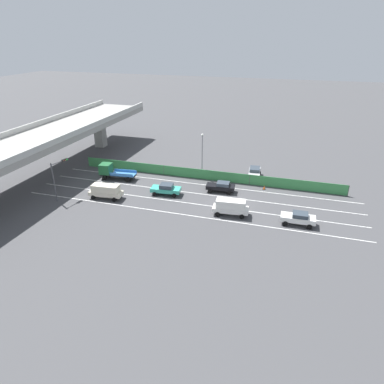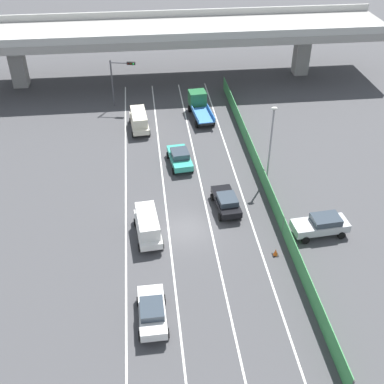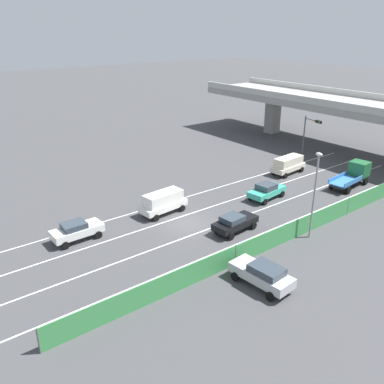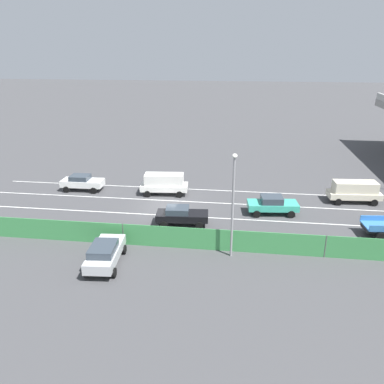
# 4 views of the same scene
# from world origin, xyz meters

# --- Properties ---
(ground_plane) EXTENTS (300.00, 300.00, 0.00)m
(ground_plane) POSITION_xyz_m (0.00, 0.00, 0.00)
(ground_plane) COLOR #424244
(lane_line_left_edge) EXTENTS (0.14, 47.29, 0.01)m
(lane_line_left_edge) POSITION_xyz_m (-5.21, 5.64, 0.00)
(lane_line_left_edge) COLOR silver
(lane_line_left_edge) RESTS_ON ground
(lane_line_mid_left) EXTENTS (0.14, 47.29, 0.01)m
(lane_line_mid_left) POSITION_xyz_m (-1.74, 5.64, 0.00)
(lane_line_mid_left) COLOR silver
(lane_line_mid_left) RESTS_ON ground
(lane_line_mid_right) EXTENTS (0.14, 47.29, 0.01)m
(lane_line_mid_right) POSITION_xyz_m (1.74, 5.64, 0.00)
(lane_line_mid_right) COLOR silver
(lane_line_mid_right) RESTS_ON ground
(lane_line_right_edge) EXTENTS (0.14, 47.29, 0.01)m
(lane_line_right_edge) POSITION_xyz_m (5.21, 5.64, 0.00)
(lane_line_right_edge) COLOR silver
(lane_line_right_edge) RESTS_ON ground
(green_fence) EXTENTS (0.10, 43.39, 1.66)m
(green_fence) POSITION_xyz_m (7.39, 5.64, 0.83)
(green_fence) COLOR #3D8E4C
(green_fence) RESTS_ON ground
(car_taxi_teal) EXTENTS (2.42, 4.51, 1.63)m
(car_taxi_teal) POSITION_xyz_m (0.11, 9.70, 0.89)
(car_taxi_teal) COLOR teal
(car_taxi_teal) RESTS_ON ground
(car_sedan_black) EXTENTS (2.24, 4.38, 1.54)m
(car_sedan_black) POSITION_xyz_m (3.40, 2.12, 0.86)
(car_sedan_black) COLOR black
(car_sedan_black) RESTS_ON ground
(car_van_white) EXTENTS (2.30, 4.77, 2.11)m
(car_van_white) POSITION_xyz_m (-3.40, -0.66, 1.20)
(car_van_white) COLOR silver
(car_van_white) RESTS_ON ground
(car_van_cream) EXTENTS (2.25, 4.89, 2.05)m
(car_van_cream) POSITION_xyz_m (-3.64, 17.51, 1.17)
(car_van_cream) COLOR beige
(car_van_cream) RESTS_ON ground
(car_sedan_white) EXTENTS (2.01, 4.23, 1.60)m
(car_sedan_white) POSITION_xyz_m (-3.46, -9.23, 0.89)
(car_sedan_white) COLOR white
(car_sedan_white) RESTS_ON ground
(parked_wagon_silver) EXTENTS (4.60, 2.31, 1.66)m
(parked_wagon_silver) POSITION_xyz_m (10.40, -1.90, 0.93)
(parked_wagon_silver) COLOR #B2B5B7
(parked_wagon_silver) RESTS_ON ground
(street_lamp) EXTENTS (0.60, 0.36, 7.39)m
(street_lamp) POSITION_xyz_m (8.04, 6.39, 4.46)
(street_lamp) COLOR gray
(street_lamp) RESTS_ON ground
(traffic_cone) EXTENTS (0.47, 0.47, 0.63)m
(traffic_cone) POSITION_xyz_m (6.19, -4.00, 0.29)
(traffic_cone) COLOR orange
(traffic_cone) RESTS_ON ground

